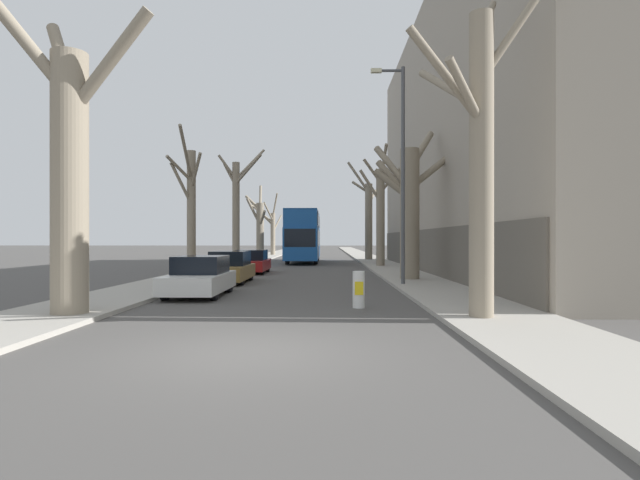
{
  "coord_description": "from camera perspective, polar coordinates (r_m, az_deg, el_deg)",
  "views": [
    {
      "loc": [
        1.39,
        -8.48,
        1.94
      ],
      "look_at": [
        0.85,
        27.93,
        1.9
      ],
      "focal_mm": 28.0,
      "sensor_mm": 36.0,
      "label": 1
    }
  ],
  "objects": [
    {
      "name": "sidewalk_right",
      "position": [
        58.65,
        4.86,
        -1.77
      ],
      "size": [
        2.86,
        120.0,
        0.12
      ],
      "primitive_type": "cube",
      "color": "#A39E93",
      "rests_on": "ground"
    },
    {
      "name": "building_facade_right",
      "position": [
        31.45,
        20.76,
        10.86
      ],
      "size": [
        10.08,
        33.82,
        15.69
      ],
      "color": "#9E9384",
      "rests_on": "ground"
    },
    {
      "name": "double_decker_bus",
      "position": [
        42.32,
        -1.87,
        0.71
      ],
      "size": [
        2.59,
        11.75,
        4.25
      ],
      "color": "#19519E",
      "rests_on": "ground"
    },
    {
      "name": "street_tree_left_4",
      "position": [
        59.91,
        -5.54,
        1.3
      ],
      "size": [
        3.56,
        4.59,
        7.41
      ],
      "color": "gray",
      "rests_on": "ground"
    },
    {
      "name": "ground_plane",
      "position": [
        8.81,
        -8.48,
        -12.65
      ],
      "size": [
        300.0,
        300.0,
        0.0
      ],
      "primitive_type": "plane",
      "color": "#4C4947"
    },
    {
      "name": "traffic_bollard",
      "position": [
        14.22,
        4.44,
        -5.66
      ],
      "size": [
        0.34,
        0.35,
        1.04
      ],
      "color": "white",
      "rests_on": "ground"
    },
    {
      "name": "lamp_post",
      "position": [
        20.92,
        9.22,
        8.42
      ],
      "size": [
        1.4,
        0.2,
        9.01
      ],
      "color": "#4C4F54",
      "rests_on": "ground"
    },
    {
      "name": "street_tree_left_3",
      "position": [
        47.79,
        -6.92,
        1.49
      ],
      "size": [
        2.33,
        3.1,
        7.24
      ],
      "color": "gray",
      "rests_on": "ground"
    },
    {
      "name": "parked_car_2",
      "position": [
        29.03,
        -7.86,
        -2.52
      ],
      "size": [
        1.83,
        3.98,
        1.33
      ],
      "color": "maroon",
      "rests_on": "ground"
    },
    {
      "name": "street_tree_right_3",
      "position": [
        45.93,
        5.52,
        2.62
      ],
      "size": [
        2.94,
        2.4,
        9.03
      ],
      "color": "gray",
      "rests_on": "ground"
    },
    {
      "name": "sidewalk_left",
      "position": [
        58.91,
        -5.86,
        -1.76
      ],
      "size": [
        2.86,
        120.0,
        0.12
      ],
      "primitive_type": "cube",
      "color": "#A39E93",
      "rests_on": "ground"
    },
    {
      "name": "street_tree_left_1",
      "position": [
        24.49,
        -14.59,
        3.56
      ],
      "size": [
        1.61,
        3.1,
        6.82
      ],
      "color": "gray",
      "rests_on": "ground"
    },
    {
      "name": "parked_car_0",
      "position": [
        17.68,
        -13.57,
        -4.14
      ],
      "size": [
        1.79,
        4.02,
        1.36
      ],
      "color": "silver",
      "rests_on": "ground"
    },
    {
      "name": "parked_car_1",
      "position": [
        22.76,
        -10.29,
        -3.15
      ],
      "size": [
        1.72,
        4.29,
        1.41
      ],
      "color": "olive",
      "rests_on": "ground"
    },
    {
      "name": "street_tree_left_2",
      "position": [
        36.41,
        -9.48,
        3.7
      ],
      "size": [
        3.37,
        4.25,
        8.82
      ],
      "color": "gray",
      "rests_on": "ground"
    },
    {
      "name": "street_tree_right_2",
      "position": [
        34.99,
        6.9,
        3.22
      ],
      "size": [
        2.93,
        2.34,
        8.29
      ],
      "color": "gray",
      "rests_on": "ground"
    },
    {
      "name": "street_tree_left_0",
      "position": [
        13.89,
        -26.81,
        7.8
      ],
      "size": [
        4.44,
        2.47,
        8.31
      ],
      "color": "gray",
      "rests_on": "ground"
    },
    {
      "name": "street_tree_right_0",
      "position": [
        12.61,
        17.9,
        10.44
      ],
      "size": [
        4.03,
        3.98,
        8.84
      ],
      "color": "gray",
      "rests_on": "ground"
    },
    {
      "name": "street_tree_right_1",
      "position": [
        23.56,
        10.12,
        3.87
      ],
      "size": [
        3.67,
        2.25,
        7.28
      ],
      "color": "gray",
      "rests_on": "ground"
    }
  ]
}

